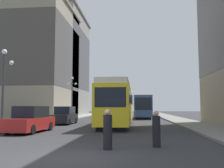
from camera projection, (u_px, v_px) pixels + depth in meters
name	position (u px, v px, depth m)	size (l,w,h in m)	color
ground_plane	(69.00, 158.00, 8.68)	(200.00, 200.00, 0.00)	#303033
sidewalk_left	(83.00, 116.00, 49.08)	(3.20, 120.00, 0.15)	gray
sidewalk_right	(165.00, 116.00, 47.62)	(3.20, 120.00, 0.15)	gray
streetcar	(118.00, 104.00, 24.49)	(2.71, 14.45, 3.89)	black
transit_bus	(142.00, 106.00, 40.26)	(2.67, 11.72, 3.45)	black
parked_car_left_near	(65.00, 116.00, 26.09)	(1.91, 4.66, 1.82)	black
parked_car_left_mid	(31.00, 120.00, 17.62)	(2.05, 4.83, 1.82)	black
pedestrian_crossing_near	(108.00, 131.00, 10.47)	(0.37, 0.37, 1.67)	black
pedestrian_crossing_far	(156.00, 130.00, 11.12)	(0.36, 0.36, 1.60)	black
lamp_post_left_near	(3.00, 77.00, 17.65)	(1.41, 0.36, 5.70)	#333338
lamp_post_left_far	(72.00, 91.00, 36.80)	(1.41, 0.36, 6.03)	#333338
building_left_corner	(32.00, 59.00, 45.70)	(14.29, 16.53, 20.29)	gray
building_left_midblock	(52.00, 63.00, 57.01)	(14.45, 18.03, 22.90)	gray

